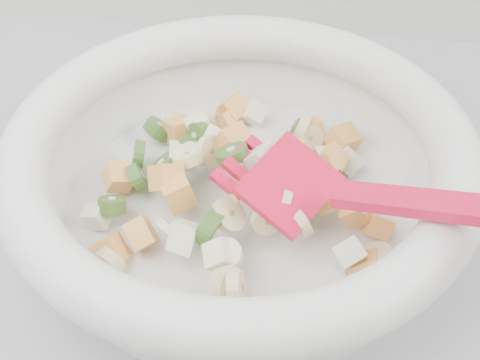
# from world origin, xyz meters

# --- Properties ---
(mixing_bowl) EXTENTS (0.45, 0.36, 0.16)m
(mixing_bowl) POSITION_xyz_m (0.04, 1.42, 0.96)
(mixing_bowl) COLOR white
(mixing_bowl) RESTS_ON counter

